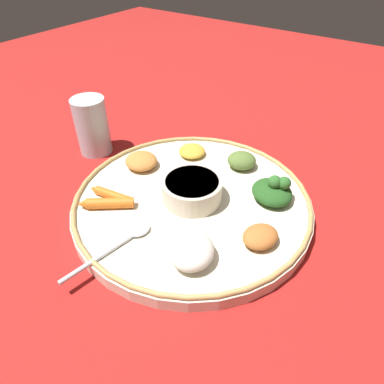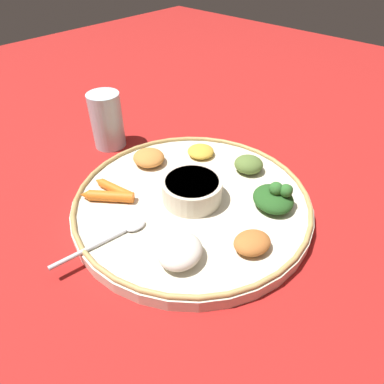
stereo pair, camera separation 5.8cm
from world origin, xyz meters
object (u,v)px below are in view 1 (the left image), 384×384
at_px(greens_pile, 273,191).
at_px(carrot_outer, 106,203).
at_px(drinking_glass, 93,130).
at_px(spoon, 122,242).
at_px(center_bowl, 192,189).
at_px(carrot_near_spoon, 110,194).

relative_size(greens_pile, carrot_outer, 1.15).
height_order(greens_pile, drinking_glass, drinking_glass).
bearing_deg(drinking_glass, greens_pile, 96.54).
bearing_deg(greens_pile, drinking_glass, -83.46).
bearing_deg(carrot_outer, drinking_glass, -127.47).
relative_size(spoon, greens_pile, 1.60).
bearing_deg(center_bowl, spoon, -9.77).
relative_size(center_bowl, drinking_glass, 0.86).
bearing_deg(spoon, greens_pile, 148.48).
xyz_separation_m(center_bowl, drinking_glass, (-0.03, -0.28, 0.01)).
distance_m(spoon, drinking_glass, 0.31).
height_order(greens_pile, carrot_near_spoon, greens_pile).
xyz_separation_m(center_bowl, spoon, (0.15, -0.03, -0.02)).
bearing_deg(spoon, drinking_glass, -125.22).
bearing_deg(spoon, carrot_outer, -119.71).
xyz_separation_m(carrot_near_spoon, drinking_glass, (-0.11, -0.16, 0.02)).
distance_m(greens_pile, carrot_near_spoon, 0.28).
xyz_separation_m(greens_pile, carrot_outer, (0.18, -0.22, -0.01)).
height_order(carrot_near_spoon, carrot_outer, carrot_outer).
bearing_deg(center_bowl, greens_pile, 125.20).
xyz_separation_m(greens_pile, drinking_glass, (0.04, -0.39, 0.01)).
bearing_deg(carrot_near_spoon, center_bowl, 124.10).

